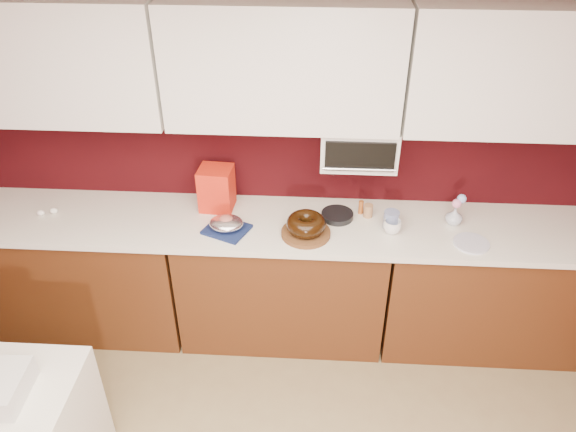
% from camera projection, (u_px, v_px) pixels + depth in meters
% --- Properties ---
extents(ceiling, '(4.00, 4.50, 0.02)m').
position_uv_depth(ceiling, '(200.00, 100.00, 0.99)').
color(ceiling, white).
rests_on(ceiling, wall_back).
extents(wall_back, '(4.00, 0.02, 2.50)m').
position_uv_depth(wall_back, '(285.00, 150.00, 3.55)').
color(wall_back, '#320609').
rests_on(wall_back, floor).
extents(base_cabinet_left, '(1.31, 0.58, 0.86)m').
position_uv_depth(base_cabinet_left, '(87.00, 273.00, 3.82)').
color(base_cabinet_left, '#532910').
rests_on(base_cabinet_left, floor).
extents(base_cabinet_center, '(1.31, 0.58, 0.86)m').
position_uv_depth(base_cabinet_center, '(282.00, 281.00, 3.75)').
color(base_cabinet_center, '#532910').
rests_on(base_cabinet_center, floor).
extents(base_cabinet_right, '(1.31, 0.58, 0.86)m').
position_uv_depth(base_cabinet_right, '(485.00, 289.00, 3.68)').
color(base_cabinet_right, '#532910').
rests_on(base_cabinet_right, floor).
extents(countertop, '(4.00, 0.62, 0.04)m').
position_uv_depth(countertop, '(282.00, 225.00, 3.50)').
color(countertop, silver).
rests_on(countertop, base_cabinet_center).
extents(upper_cabinet_left, '(1.31, 0.33, 0.70)m').
position_uv_depth(upper_cabinet_left, '(46.00, 61.00, 3.14)').
color(upper_cabinet_left, white).
rests_on(upper_cabinet_left, wall_back).
extents(upper_cabinet_center, '(1.31, 0.33, 0.70)m').
position_uv_depth(upper_cabinet_center, '(283.00, 66.00, 3.08)').
color(upper_cabinet_center, white).
rests_on(upper_cabinet_center, wall_back).
extents(upper_cabinet_right, '(1.31, 0.33, 0.70)m').
position_uv_depth(upper_cabinet_right, '(530.00, 71.00, 3.01)').
color(upper_cabinet_right, white).
rests_on(upper_cabinet_right, wall_back).
extents(toaster_oven, '(0.45, 0.30, 0.25)m').
position_uv_depth(toaster_oven, '(359.00, 144.00, 3.34)').
color(toaster_oven, white).
rests_on(toaster_oven, upper_cabinet_center).
extents(toaster_oven_door, '(0.40, 0.02, 0.18)m').
position_uv_depth(toaster_oven_door, '(360.00, 157.00, 3.20)').
color(toaster_oven_door, black).
rests_on(toaster_oven_door, toaster_oven).
extents(toaster_oven_handle, '(0.42, 0.02, 0.02)m').
position_uv_depth(toaster_oven_handle, '(359.00, 169.00, 3.23)').
color(toaster_oven_handle, silver).
rests_on(toaster_oven_handle, toaster_oven).
extents(cake_base, '(0.30, 0.30, 0.03)m').
position_uv_depth(cake_base, '(306.00, 233.00, 3.37)').
color(cake_base, brown).
rests_on(cake_base, countertop).
extents(bundt_cake, '(0.25, 0.25, 0.10)m').
position_uv_depth(bundt_cake, '(306.00, 224.00, 3.33)').
color(bundt_cake, black).
rests_on(bundt_cake, cake_base).
extents(navy_towel, '(0.31, 0.29, 0.02)m').
position_uv_depth(navy_towel, '(227.00, 229.00, 3.41)').
color(navy_towel, '#14204C').
rests_on(navy_towel, countertop).
extents(foil_ham_nest, '(0.21, 0.18, 0.08)m').
position_uv_depth(foil_ham_nest, '(226.00, 223.00, 3.39)').
color(foil_ham_nest, white).
rests_on(foil_ham_nest, navy_towel).
extents(roasted_ham, '(0.09, 0.08, 0.06)m').
position_uv_depth(roasted_ham, '(226.00, 220.00, 3.37)').
color(roasted_ham, '#B35F52').
rests_on(roasted_ham, foil_ham_nest).
extents(pandoro_box, '(0.22, 0.20, 0.28)m').
position_uv_depth(pandoro_box, '(217.00, 188.00, 3.56)').
color(pandoro_box, '#BA0C14').
rests_on(pandoro_box, countertop).
extents(dark_pan, '(0.26, 0.26, 0.04)m').
position_uv_depth(dark_pan, '(337.00, 215.00, 3.52)').
color(dark_pan, black).
rests_on(dark_pan, countertop).
extents(coffee_mug, '(0.13, 0.13, 0.10)m').
position_uv_depth(coffee_mug, '(392.00, 225.00, 3.37)').
color(coffee_mug, white).
rests_on(coffee_mug, countertop).
extents(blue_jar, '(0.10, 0.10, 0.11)m').
position_uv_depth(blue_jar, '(391.00, 220.00, 3.42)').
color(blue_jar, navy).
rests_on(blue_jar, countertop).
extents(flower_vase, '(0.11, 0.11, 0.12)m').
position_uv_depth(flower_vase, '(454.00, 215.00, 3.45)').
color(flower_vase, silver).
rests_on(flower_vase, countertop).
extents(flower_pink, '(0.06, 0.06, 0.06)m').
position_uv_depth(flower_pink, '(457.00, 203.00, 3.40)').
color(flower_pink, pink).
rests_on(flower_pink, flower_vase).
extents(flower_blue, '(0.06, 0.06, 0.06)m').
position_uv_depth(flower_blue, '(462.00, 199.00, 3.40)').
color(flower_blue, '#96B7F0').
rests_on(flower_blue, flower_vase).
extents(china_plate, '(0.25, 0.25, 0.01)m').
position_uv_depth(china_plate, '(471.00, 243.00, 3.30)').
color(china_plate, silver).
rests_on(china_plate, countertop).
extents(amber_bottle, '(0.03, 0.03, 0.09)m').
position_uv_depth(amber_bottle, '(361.00, 207.00, 3.55)').
color(amber_bottle, '#954A1B').
rests_on(amber_bottle, countertop).
extents(paper_cup, '(0.06, 0.06, 0.09)m').
position_uv_depth(paper_cup, '(368.00, 211.00, 3.52)').
color(paper_cup, '#996D45').
rests_on(paper_cup, countertop).
extents(egg_left, '(0.06, 0.05, 0.04)m').
position_uv_depth(egg_left, '(41.00, 213.00, 3.55)').
color(egg_left, white).
rests_on(egg_left, countertop).
extents(egg_right, '(0.05, 0.04, 0.04)m').
position_uv_depth(egg_right, '(54.00, 211.00, 3.56)').
color(egg_right, white).
rests_on(egg_right, countertop).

